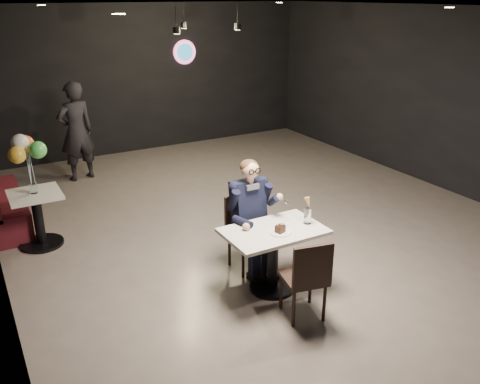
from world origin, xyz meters
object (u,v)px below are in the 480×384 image
main_table (273,260)px  seated_man (248,214)px  chair_far (248,234)px  side_table (38,217)px  passerby (76,132)px  sundae_glass (307,216)px  booth_bench (4,193)px  chair_near (303,276)px  balloon_vase (34,188)px

main_table → seated_man: (0.00, 0.55, 0.34)m
chair_far → side_table: (-2.11, 1.90, -0.06)m
side_table → passerby: size_ratio=0.46×
sundae_glass → passerby: (-1.44, 4.89, 0.04)m
main_table → booth_bench: bearing=125.0°
chair_near → seated_man: seated_man is taller
booth_bench → seated_man: bearing=-50.2°
chair_near → seated_man: (0.00, 1.12, 0.26)m
chair_far → seated_man: 0.26m
side_table → main_table: bearing=-49.2°
booth_bench → balloon_vase: bearing=-73.3°
chair_near → side_table: chair_near is taller
main_table → booth_bench: booth_bench is taller
chair_near → sundae_glass: 0.77m
main_table → balloon_vase: bearing=130.8°
chair_far → balloon_vase: chair_far is taller
chair_near → passerby: passerby is taller
main_table → booth_bench: 4.21m
chair_near → balloon_vase: size_ratio=6.69×
main_table → side_table: (-2.11, 2.45, 0.03)m
seated_man → passerby: (-1.02, 4.29, 0.16)m
chair_far → sundae_glass: bearing=-55.1°
booth_bench → chair_far: bearing=-50.2°
chair_near → passerby: (-1.02, 5.42, 0.42)m
seated_man → booth_bench: (-2.41, 2.90, -0.25)m
passerby → sundae_glass: bearing=95.1°
sundae_glass → balloon_vase: size_ratio=1.35×
balloon_vase → passerby: size_ratio=0.08×
balloon_vase → passerby: bearing=65.5°
chair_far → passerby: 4.43m
sundae_glass → balloon_vase: sundae_glass is taller
side_table → seated_man: bearing=-41.9°
main_table → seated_man: size_ratio=0.76×
chair_near → booth_bench: 4.69m
chair_far → sundae_glass: sundae_glass is taller
side_table → balloon_vase: (0.00, 0.00, 0.41)m
sundae_glass → main_table: bearing=173.4°
balloon_vase → chair_far: bearing=-41.9°
balloon_vase → sundae_glass: bearing=-44.6°
chair_far → balloon_vase: size_ratio=6.69×
booth_bench → balloon_vase: (0.30, -1.00, 0.35)m
seated_man → booth_bench: seated_man is taller
passerby → chair_far: bearing=92.1°
balloon_vase → booth_bench: bearing=106.7°
seated_man → chair_near: bearing=-90.0°
sundae_glass → passerby: size_ratio=0.10×
passerby → side_table: bearing=54.3°
chair_near → balloon_vase: 3.70m
main_table → chair_near: 0.58m
seated_man → balloon_vase: size_ratio=10.47×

